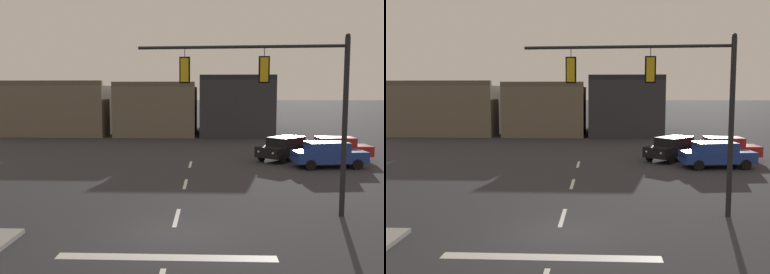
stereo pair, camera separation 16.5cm
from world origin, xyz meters
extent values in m
plane|color=#2B2B30|center=(0.00, 0.00, 0.00)|extent=(400.00, 400.00, 0.00)
cube|color=silver|center=(0.00, -2.00, 0.00)|extent=(6.40, 0.50, 0.01)
cube|color=silver|center=(0.00, 2.00, 0.00)|extent=(0.16, 2.40, 0.01)
cube|color=silver|center=(0.00, 8.00, 0.00)|extent=(0.16, 2.40, 0.01)
cube|color=silver|center=(0.00, 14.00, 0.00)|extent=(0.16, 2.40, 0.01)
cylinder|color=black|center=(6.31, 2.48, 3.38)|extent=(0.20, 0.20, 6.75)
cylinder|color=black|center=(2.38, 2.78, 6.44)|extent=(7.87, 0.71, 0.12)
sphere|color=black|center=(6.31, 2.48, 6.80)|extent=(0.18, 0.18, 0.18)
cylinder|color=#56565B|center=(3.29, 2.71, 6.21)|extent=(0.03, 0.03, 0.35)
cube|color=gold|center=(3.29, 2.71, 5.58)|extent=(0.32, 0.26, 0.90)
sphere|color=red|center=(3.30, 2.84, 5.86)|extent=(0.20, 0.20, 0.20)
sphere|color=#2D2314|center=(3.30, 2.84, 5.58)|extent=(0.20, 0.20, 0.20)
sphere|color=black|center=(3.30, 2.84, 5.30)|extent=(0.20, 0.20, 0.20)
cube|color=black|center=(3.29, 2.69, 5.58)|extent=(0.42, 0.06, 1.02)
cylinder|color=#56565B|center=(0.27, 2.94, 6.21)|extent=(0.03, 0.03, 0.35)
cube|color=gold|center=(0.27, 2.94, 5.58)|extent=(0.32, 0.26, 0.90)
sphere|color=red|center=(0.28, 3.07, 5.86)|extent=(0.20, 0.20, 0.20)
sphere|color=#2D2314|center=(0.28, 3.07, 5.58)|extent=(0.20, 0.20, 0.20)
sphere|color=black|center=(0.28, 3.07, 5.30)|extent=(0.20, 0.20, 0.20)
cube|color=black|center=(0.26, 2.92, 5.58)|extent=(0.42, 0.06, 1.02)
cube|color=navy|center=(8.68, 13.19, 0.70)|extent=(4.58, 2.29, 0.70)
cube|color=navy|center=(8.53, 13.17, 1.33)|extent=(2.63, 1.87, 0.56)
cube|color=#2D3842|center=(9.29, 13.26, 1.31)|extent=(0.42, 1.54, 0.47)
cube|color=#2D3842|center=(7.37, 13.04, 1.31)|extent=(0.39, 1.53, 0.46)
cylinder|color=black|center=(10.03, 14.20, 0.32)|extent=(0.66, 0.29, 0.64)
cylinder|color=black|center=(10.22, 12.51, 0.32)|extent=(0.66, 0.29, 0.64)
cylinder|color=black|center=(7.14, 13.87, 0.32)|extent=(0.66, 0.29, 0.64)
cylinder|color=black|center=(7.33, 12.18, 0.32)|extent=(0.66, 0.29, 0.64)
sphere|color=silver|center=(10.78, 14.01, 0.75)|extent=(0.16, 0.16, 0.16)
sphere|color=silver|center=(10.91, 12.86, 0.75)|extent=(0.16, 0.16, 0.16)
cube|color=maroon|center=(6.51, 12.94, 0.78)|extent=(0.19, 1.36, 0.12)
cube|color=black|center=(6.40, 16.05, 0.70)|extent=(4.32, 4.45, 0.70)
cube|color=black|center=(6.50, 16.16, 1.33)|extent=(2.85, 2.89, 0.56)
cube|color=#2D3842|center=(5.98, 15.60, 1.31)|extent=(1.28, 1.22, 0.47)
cube|color=#2D3842|center=(7.30, 17.02, 1.31)|extent=(1.26, 1.19, 0.46)
cylinder|color=black|center=(6.03, 14.41, 0.32)|extent=(0.60, 0.62, 0.64)
cylinder|color=black|center=(4.79, 15.57, 0.32)|extent=(0.60, 0.62, 0.64)
cylinder|color=black|center=(8.01, 16.53, 0.32)|extent=(0.60, 0.62, 0.64)
cylinder|color=black|center=(6.77, 17.69, 0.32)|extent=(0.60, 0.62, 0.64)
sphere|color=silver|center=(5.34, 14.06, 0.75)|extent=(0.16, 0.16, 0.16)
sphere|color=silver|center=(4.49, 14.85, 0.75)|extent=(0.16, 0.16, 0.16)
cube|color=maroon|center=(7.89, 17.65, 0.78)|extent=(1.03, 0.96, 0.12)
cube|color=#A81E1E|center=(10.01, 16.07, 0.70)|extent=(4.48, 2.00, 0.70)
cube|color=#A81E1E|center=(9.86, 16.06, 1.33)|extent=(2.53, 1.71, 0.56)
cube|color=#2D3842|center=(10.62, 16.09, 1.31)|extent=(0.32, 1.53, 0.47)
cube|color=#2D3842|center=(8.69, 16.01, 1.31)|extent=(0.29, 1.53, 0.46)
cylinder|color=black|center=(11.42, 16.98, 0.32)|extent=(0.65, 0.25, 0.64)
cylinder|color=black|center=(11.49, 15.28, 0.32)|extent=(0.65, 0.25, 0.64)
cylinder|color=black|center=(8.52, 16.85, 0.32)|extent=(0.65, 0.25, 0.64)
cylinder|color=black|center=(8.59, 15.15, 0.32)|extent=(0.65, 0.25, 0.64)
sphere|color=silver|center=(12.16, 16.74, 0.75)|extent=(0.16, 0.16, 0.16)
sphere|color=silver|center=(12.21, 15.59, 0.75)|extent=(0.16, 0.16, 0.16)
cube|color=maroon|center=(7.83, 15.97, 0.78)|extent=(0.10, 1.37, 0.12)
cube|color=#665B4C|center=(-15.68, 33.95, 2.63)|extent=(12.22, 9.06, 5.27)
cube|color=brown|center=(-15.68, 29.72, 5.52)|extent=(12.22, 0.60, 0.50)
cube|color=#665B4C|center=(-4.41, 33.61, 2.57)|extent=(8.32, 8.37, 5.14)
cube|color=brown|center=(-4.41, 29.72, 5.39)|extent=(8.32, 0.60, 0.50)
cube|color=#2D2D33|center=(4.04, 36.30, 2.92)|extent=(7.60, 13.75, 5.83)
cube|color=black|center=(4.04, 29.72, 6.08)|extent=(7.60, 0.60, 0.50)
camera|label=1|loc=(1.23, -14.21, 4.81)|focal=41.18mm
camera|label=2|loc=(1.39, -14.21, 4.81)|focal=41.18mm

